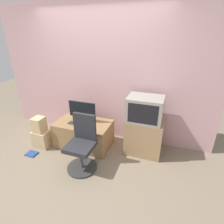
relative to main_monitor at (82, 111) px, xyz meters
name	(u,v)px	position (x,y,z in m)	size (l,w,h in m)	color
ground_plane	(71,173)	(0.20, -0.85, -0.70)	(12.00, 12.00, 0.00)	#7F705B
wall_back	(101,75)	(0.20, 0.47, 0.60)	(4.40, 0.05, 2.60)	#CC9EA3
desk	(84,134)	(0.04, -0.07, -0.45)	(1.05, 0.62, 0.49)	#937047
side_stand	(144,136)	(1.18, 0.11, -0.37)	(0.65, 0.49, 0.66)	#A37F56
main_monitor	(82,111)	(0.00, 0.00, 0.00)	(0.55, 0.17, 0.39)	#2D2D2D
keyboard	(78,124)	(-0.02, -0.15, -0.20)	(0.38, 0.11, 0.01)	#2D2D2D
mouse	(89,126)	(0.22, -0.18, -0.19)	(0.07, 0.03, 0.03)	#4C4C51
crt_tv	(145,109)	(1.16, 0.09, 0.17)	(0.59, 0.46, 0.43)	gray
office_chair	(82,146)	(0.32, -0.64, -0.30)	(0.49, 0.49, 0.91)	#333333
cardboard_box_lower	(42,139)	(-0.72, -0.39, -0.54)	(0.31, 0.24, 0.33)	#D1B27F
cardboard_box_upper	(39,125)	(-0.72, -0.39, -0.23)	(0.20, 0.21, 0.29)	#D1B27F
book	(32,154)	(-0.74, -0.68, -0.69)	(0.19, 0.16, 0.02)	navy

